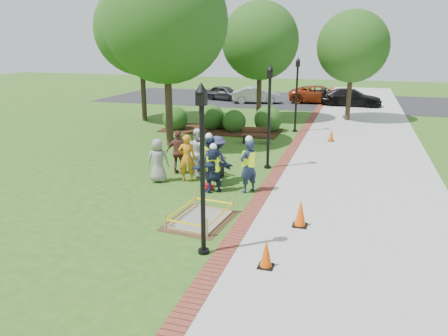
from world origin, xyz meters
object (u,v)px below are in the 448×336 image
(hivis_worker_a, at_px, (213,168))
(hivis_worker_b, at_px, (249,165))
(bench_near, at_px, (207,168))
(cone_front, at_px, (266,254))
(lamp_near, at_px, (202,158))
(hivis_worker_c, at_px, (209,160))
(wet_concrete_pad, at_px, (201,213))

(hivis_worker_a, distance_m, hivis_worker_b, 1.24)
(bench_near, distance_m, hivis_worker_b, 2.69)
(cone_front, xyz_separation_m, hivis_worker_b, (-1.70, 5.10, 0.65))
(cone_front, xyz_separation_m, lamp_near, (-1.65, 0.27, 2.13))
(cone_front, relative_size, hivis_worker_a, 0.41)
(cone_front, height_order, hivis_worker_c, hivis_worker_c)
(wet_concrete_pad, relative_size, lamp_near, 0.58)
(lamp_near, bearing_deg, hivis_worker_a, 105.27)
(hivis_worker_b, bearing_deg, lamp_near, -89.44)
(hivis_worker_a, xyz_separation_m, hivis_worker_b, (1.18, 0.34, 0.12))
(bench_near, bearing_deg, hivis_worker_b, -36.57)
(hivis_worker_a, bearing_deg, lamp_near, -74.73)
(bench_near, relative_size, lamp_near, 0.37)
(wet_concrete_pad, distance_m, hivis_worker_a, 2.69)
(cone_front, height_order, hivis_worker_a, hivis_worker_a)
(wet_concrete_pad, height_order, hivis_worker_c, hivis_worker_c)
(hivis_worker_a, bearing_deg, bench_near, 115.45)
(bench_near, height_order, lamp_near, lamp_near)
(bench_near, bearing_deg, cone_front, -60.38)
(lamp_near, xyz_separation_m, hivis_worker_b, (-0.05, 4.84, -1.48))
(hivis_worker_c, bearing_deg, lamp_near, -72.62)
(wet_concrete_pad, xyz_separation_m, bench_near, (-1.34, 4.46, 0.03))
(cone_front, relative_size, hivis_worker_c, 0.36)
(hivis_worker_b, bearing_deg, wet_concrete_pad, -104.10)
(hivis_worker_b, bearing_deg, bench_near, 143.43)
(cone_front, xyz_separation_m, hivis_worker_a, (-2.88, 4.76, 0.53))
(lamp_near, height_order, hivis_worker_b, lamp_near)
(bench_near, bearing_deg, wet_concrete_pad, -73.22)
(hivis_worker_c, bearing_deg, hivis_worker_a, -57.46)
(bench_near, relative_size, hivis_worker_c, 0.79)
(cone_front, bearing_deg, wet_concrete_pad, 138.05)
(wet_concrete_pad, bearing_deg, hivis_worker_a, 99.87)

